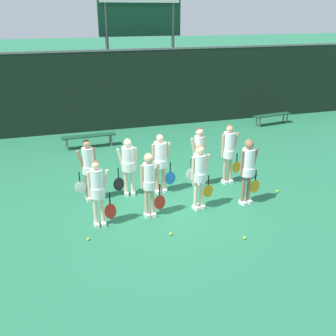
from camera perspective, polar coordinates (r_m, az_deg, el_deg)
ground_plane at (r=10.63m, az=0.31°, el=-4.74°), size 140.00×140.00×0.00m
fence_windscreen at (r=16.83m, az=-7.32°, el=11.15°), size 60.00×0.08×3.33m
scoreboard at (r=18.34m, az=-4.04°, el=20.04°), size 3.67×0.15×5.42m
bench_courtside at (r=14.93m, az=-11.42°, el=4.45°), size 2.00×0.43×0.46m
bench_far at (r=18.31m, az=14.90°, el=7.33°), size 1.88×0.60×0.45m
player_0 at (r=9.19m, az=-10.17°, el=-3.02°), size 0.63×0.34×1.64m
player_1 at (r=9.47m, az=-2.72°, el=-1.76°), size 0.61×0.32×1.65m
player_2 at (r=9.84m, az=4.59°, el=-0.48°), size 0.64×0.37×1.73m
player_3 at (r=10.27m, az=11.52°, el=0.30°), size 0.65×0.38×1.77m
player_4 at (r=10.50m, az=-11.51°, el=0.36°), size 0.63×0.35×1.69m
player_5 at (r=10.65m, az=-5.81°, el=0.80°), size 0.67×0.39×1.62m
player_6 at (r=10.74m, az=-1.10°, el=1.34°), size 0.69×0.40×1.68m
player_7 at (r=11.18m, az=4.49°, el=2.32°), size 0.62×0.33×1.75m
player_8 at (r=11.46m, az=8.82°, el=2.73°), size 0.65×0.38×1.77m
tennis_ball_0 at (r=11.51m, az=15.58°, el=-3.24°), size 0.07×0.07×0.07m
tennis_ball_1 at (r=9.07m, az=-11.50°, el=-10.05°), size 0.07×0.07×0.07m
tennis_ball_2 at (r=12.21m, az=-3.22°, el=-0.94°), size 0.07×0.07×0.07m
tennis_ball_3 at (r=9.08m, az=0.40°, el=-9.52°), size 0.07×0.07×0.07m
tennis_ball_4 at (r=9.10m, az=11.04°, el=-9.92°), size 0.06×0.06×0.06m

